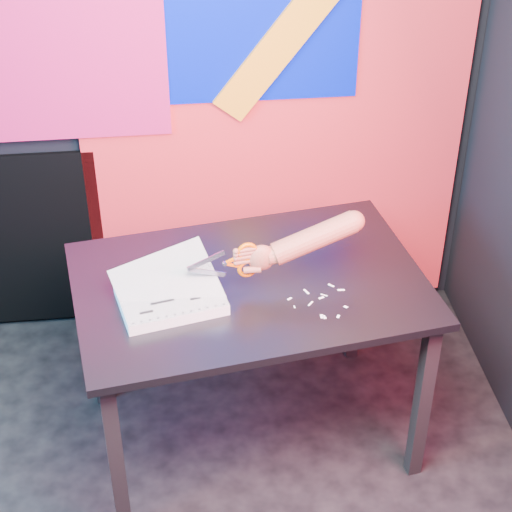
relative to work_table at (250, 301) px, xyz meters
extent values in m
cube|color=black|center=(-0.46, 0.83, 0.69)|extent=(3.00, 0.01, 2.70)
cube|color=red|center=(0.19, 0.80, 0.19)|extent=(1.60, 0.02, 1.60)
cube|color=#0011BF|center=(0.09, 0.78, 0.79)|extent=(0.85, 0.02, 0.75)
cube|color=#C61757|center=(-0.71, 0.78, 0.69)|extent=(0.95, 0.02, 0.80)
cube|color=#252525|center=(-0.49, -0.42, -0.30)|extent=(0.06, 0.06, 0.72)
cube|color=#252525|center=(-0.59, 0.26, -0.30)|extent=(0.06, 0.06, 0.72)
cube|color=#252525|center=(0.59, -0.26, -0.30)|extent=(0.06, 0.06, 0.72)
cube|color=#252525|center=(0.49, 0.42, -0.30)|extent=(0.06, 0.06, 0.72)
cube|color=black|center=(0.00, 0.00, 0.07)|extent=(1.32, 0.98, 0.03)
cube|color=white|center=(-0.28, -0.09, 0.11)|extent=(0.39, 0.32, 0.04)
cube|color=white|center=(-0.28, -0.09, 0.13)|extent=(0.38, 0.32, 0.00)
cube|color=white|center=(-0.28, -0.09, 0.13)|extent=(0.38, 0.30, 0.10)
cube|color=white|center=(-0.29, -0.08, 0.16)|extent=(0.39, 0.29, 0.18)
cylinder|color=#2C2C2D|center=(-0.40, -0.24, 0.13)|extent=(0.01, 0.01, 0.00)
cylinder|color=#2C2C2D|center=(-0.37, -0.23, 0.13)|extent=(0.01, 0.01, 0.00)
cylinder|color=#2C2C2D|center=(-0.35, -0.23, 0.13)|extent=(0.01, 0.01, 0.00)
cylinder|color=#2C2C2D|center=(-0.32, -0.22, 0.13)|extent=(0.01, 0.01, 0.00)
cylinder|color=#2C2C2D|center=(-0.29, -0.21, 0.13)|extent=(0.01, 0.01, 0.00)
cylinder|color=#2C2C2D|center=(-0.26, -0.21, 0.13)|extent=(0.01, 0.01, 0.00)
cylinder|color=#2C2C2D|center=(-0.24, -0.20, 0.13)|extent=(0.01, 0.01, 0.00)
cylinder|color=#2C2C2D|center=(-0.21, -0.19, 0.13)|extent=(0.01, 0.01, 0.00)
cylinder|color=#2C2C2D|center=(-0.18, -0.19, 0.13)|extent=(0.01, 0.01, 0.00)
cylinder|color=#2C2C2D|center=(-0.16, -0.18, 0.13)|extent=(0.01, 0.01, 0.00)
cylinder|color=#2C2C2D|center=(-0.13, -0.18, 0.13)|extent=(0.01, 0.01, 0.00)
cylinder|color=#2C2C2D|center=(-0.10, -0.17, 0.13)|extent=(0.01, 0.01, 0.00)
cylinder|color=#2C2C2D|center=(-0.45, -0.02, 0.13)|extent=(0.01, 0.01, 0.00)
cylinder|color=#2C2C2D|center=(-0.42, -0.01, 0.13)|extent=(0.01, 0.01, 0.00)
cylinder|color=#2C2C2D|center=(-0.40, -0.01, 0.13)|extent=(0.01, 0.01, 0.00)
cylinder|color=#2C2C2D|center=(-0.37, 0.00, 0.13)|extent=(0.01, 0.01, 0.00)
cylinder|color=#2C2C2D|center=(-0.34, 0.01, 0.13)|extent=(0.01, 0.01, 0.00)
cylinder|color=#2C2C2D|center=(-0.31, 0.01, 0.13)|extent=(0.01, 0.01, 0.00)
cylinder|color=#2C2C2D|center=(-0.29, 0.02, 0.13)|extent=(0.01, 0.01, 0.00)
cylinder|color=#2C2C2D|center=(-0.26, 0.02, 0.13)|extent=(0.01, 0.01, 0.00)
cylinder|color=#2C2C2D|center=(-0.23, 0.03, 0.13)|extent=(0.01, 0.01, 0.00)
cylinder|color=#2C2C2D|center=(-0.21, 0.04, 0.13)|extent=(0.01, 0.01, 0.00)
cylinder|color=#2C2C2D|center=(-0.18, 0.04, 0.13)|extent=(0.01, 0.01, 0.00)
cylinder|color=#2C2C2D|center=(-0.15, 0.05, 0.13)|extent=(0.01, 0.01, 0.00)
cube|color=black|center=(-0.36, -0.07, 0.13)|extent=(0.06, 0.02, 0.00)
cube|color=black|center=(-0.26, -0.06, 0.13)|extent=(0.05, 0.02, 0.00)
cube|color=black|center=(-0.30, -0.14, 0.13)|extent=(0.08, 0.03, 0.00)
cube|color=black|center=(-0.19, -0.13, 0.13)|extent=(0.04, 0.02, 0.00)
cube|color=black|center=(-0.36, -0.19, 0.13)|extent=(0.05, 0.02, 0.00)
cube|color=black|center=(-0.25, -0.01, 0.13)|extent=(0.05, 0.02, 0.00)
cube|color=#9B9CB2|center=(-0.15, -0.07, 0.24)|extent=(0.13, 0.02, 0.06)
cube|color=#9B9CB2|center=(-0.15, -0.07, 0.19)|extent=(0.13, 0.02, 0.06)
cylinder|color=#9B9CB2|center=(-0.09, -0.06, 0.22)|extent=(0.02, 0.01, 0.01)
cube|color=#DE5601|center=(-0.07, -0.06, 0.21)|extent=(0.05, 0.02, 0.03)
cube|color=#DE5601|center=(-0.07, -0.06, 0.23)|extent=(0.05, 0.02, 0.03)
torus|color=#DE5601|center=(-0.01, -0.05, 0.25)|extent=(0.07, 0.03, 0.07)
torus|color=#DE5601|center=(-0.01, -0.05, 0.18)|extent=(0.07, 0.03, 0.07)
ellipsoid|color=#975A44|center=(0.04, -0.04, 0.22)|extent=(0.09, 0.06, 0.10)
cylinder|color=#975A44|center=(-0.01, -0.05, 0.21)|extent=(0.08, 0.03, 0.02)
cylinder|color=#975A44|center=(-0.01, -0.05, 0.23)|extent=(0.07, 0.03, 0.02)
cylinder|color=#975A44|center=(-0.01, -0.05, 0.25)|extent=(0.06, 0.03, 0.02)
cylinder|color=#975A44|center=(-0.01, -0.05, 0.26)|extent=(0.06, 0.03, 0.02)
cylinder|color=#975A44|center=(0.00, -0.06, 0.18)|extent=(0.06, 0.03, 0.03)
cylinder|color=#975A44|center=(0.08, -0.04, 0.22)|extent=(0.07, 0.07, 0.07)
cylinder|color=#975A44|center=(0.22, -0.01, 0.26)|extent=(0.31, 0.13, 0.16)
sphere|color=#975A44|center=(0.36, 0.01, 0.31)|extent=(0.07, 0.07, 0.07)
cube|color=white|center=(0.27, -0.23, 0.09)|extent=(0.01, 0.02, 0.00)
cube|color=white|center=(0.28, -0.06, 0.09)|extent=(0.02, 0.02, 0.00)
cube|color=white|center=(0.24, -0.11, 0.09)|extent=(0.02, 0.02, 0.00)
cube|color=white|center=(0.23, -0.12, 0.09)|extent=(0.02, 0.01, 0.00)
cube|color=white|center=(0.22, -0.22, 0.09)|extent=(0.01, 0.02, 0.00)
cube|color=white|center=(0.13, -0.16, 0.09)|extent=(0.01, 0.01, 0.00)
cube|color=white|center=(0.12, -0.11, 0.09)|extent=(0.02, 0.02, 0.00)
cube|color=white|center=(0.19, -0.15, 0.09)|extent=(0.02, 0.02, 0.00)
cube|color=white|center=(0.31, -0.09, 0.09)|extent=(0.03, 0.01, 0.00)
cube|color=white|center=(0.22, -0.22, 0.09)|extent=(0.01, 0.02, 0.00)
cube|color=white|center=(0.19, -0.08, 0.09)|extent=(0.02, 0.03, 0.00)
cube|color=white|center=(0.30, -0.18, 0.09)|extent=(0.02, 0.02, 0.00)
camera|label=1|loc=(-0.25, -2.38, 1.86)|focal=60.00mm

